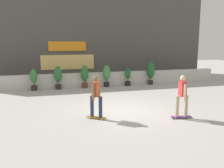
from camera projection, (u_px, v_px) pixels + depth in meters
name	position (u px, v px, depth m)	size (l,w,h in m)	color
ground_plane	(121.00, 110.00, 10.73)	(48.00, 48.00, 0.00)	#B2AFA8
planter_wall	(94.00, 79.00, 16.34)	(18.00, 0.40, 0.90)	beige
building_backdrop	(83.00, 38.00, 19.65)	(20.00, 2.08, 6.50)	#4C4947
potted_plant_0	(34.00, 79.00, 14.85)	(0.42, 0.42, 1.31)	#2D2823
potted_plant_1	(58.00, 76.00, 15.22)	(0.49, 0.49, 1.46)	#2D2823
potted_plant_2	(85.00, 75.00, 15.67)	(0.49, 0.49, 1.46)	brown
potted_plant_3	(107.00, 74.00, 16.06)	(0.48, 0.48, 1.42)	black
potted_plant_4	(128.00, 76.00, 16.48)	(0.37, 0.37, 1.21)	black
potted_plant_5	(151.00, 71.00, 16.88)	(0.55, 0.55, 1.57)	#2D2823
skater_foreground	(182.00, 95.00, 9.40)	(0.82, 0.55, 1.70)	#72338C
skater_far_left	(96.00, 95.00, 9.33)	(0.76, 0.64, 1.70)	#BF8C26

